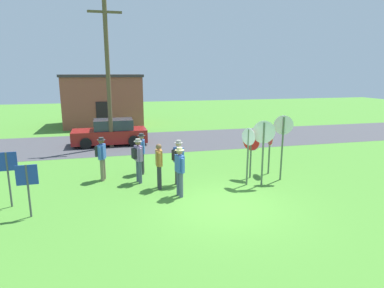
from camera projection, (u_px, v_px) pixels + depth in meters
The scene contains 18 objects.
ground_plane at pixel (225, 206), 10.53m from camera, with size 80.00×80.00×0.00m, color #47842D.
street_asphalt at pixel (168, 141), 20.67m from camera, with size 60.00×6.40×0.01m, color #424247.
building_background at pixel (104, 100), 26.73m from camera, with size 6.16×5.09×4.08m.
utility_pole at pixel (108, 73), 18.05m from camera, with size 1.80×0.24×7.97m.
parked_car_on_street at pixel (111, 133), 19.50m from camera, with size 4.33×2.07×1.51m.
stop_sign_tallest at pixel (251, 147), 13.13m from camera, with size 0.50×0.58×1.88m.
stop_sign_leaning_right at pixel (283, 136), 12.74m from camera, with size 0.72×0.30×2.60m.
stop_sign_far_back at pixel (248, 147), 12.25m from camera, with size 0.28×0.61×2.20m.
stop_sign_low_front at pixel (263, 141), 12.17m from camera, with size 0.83×0.22×2.48m.
stop_sign_leaning_left at pixel (270, 141), 13.66m from camera, with size 0.17×0.83×2.05m.
person_in_teal at pixel (178, 159), 12.34m from camera, with size 0.46×0.50×1.74m.
person_on_left at pixel (159, 163), 11.98m from camera, with size 0.23×0.57×1.69m.
person_in_blue at pixel (180, 169), 11.19m from camera, with size 0.31×0.56×1.74m.
person_in_dark_shirt at pixel (141, 150), 13.74m from camera, with size 0.42×0.56×1.74m.
person_holding_notes at pixel (138, 157), 12.60m from camera, with size 0.43×0.55×1.74m.
person_with_sunhat at pixel (102, 156), 12.89m from camera, with size 0.42×0.55×1.74m.
info_panel_leftmost at pixel (27, 182), 9.53m from camera, with size 0.60×0.06×1.60m.
info_panel_middle at pixel (8, 169), 10.24m from camera, with size 0.60×0.06×1.80m.
Camera 1 is at (-3.42, -9.32, 4.19)m, focal length 30.64 mm.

